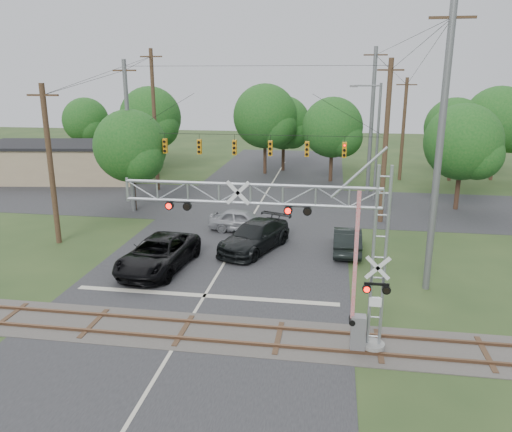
% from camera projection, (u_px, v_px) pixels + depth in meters
% --- Properties ---
extents(ground, '(160.00, 160.00, 0.00)m').
position_uv_depth(ground, '(168.00, 357.00, 18.99)').
color(ground, '#283F1D').
rests_on(ground, ground).
extents(road_main, '(14.00, 90.00, 0.02)m').
position_uv_depth(road_main, '(224.00, 263.00, 28.50)').
color(road_main, '#272729').
rests_on(road_main, ground).
extents(road_cross, '(90.00, 12.00, 0.02)m').
position_uv_depth(road_cross, '(260.00, 203.00, 41.81)').
color(road_cross, '#272729').
rests_on(road_cross, ground).
extents(railroad_track, '(90.00, 3.20, 0.17)m').
position_uv_depth(railroad_track, '(184.00, 331.00, 20.88)').
color(railroad_track, '#433D3A').
rests_on(railroad_track, ground).
extents(crossing_gantry, '(10.18, 0.93, 7.30)m').
position_uv_depth(crossing_gantry, '(298.00, 238.00, 18.63)').
color(crossing_gantry, gray).
rests_on(crossing_gantry, ground).
extents(traffic_signal_span, '(19.34, 0.36, 11.50)m').
position_uv_depth(traffic_signal_span, '(265.00, 142.00, 36.34)').
color(traffic_signal_span, slate).
rests_on(traffic_signal_span, ground).
extents(pickup_black, '(3.55, 6.62, 1.77)m').
position_uv_depth(pickup_black, '(158.00, 254.00, 27.41)').
color(pickup_black, black).
rests_on(pickup_black, ground).
extents(car_dark, '(4.45, 6.48, 1.74)m').
position_uv_depth(car_dark, '(255.00, 236.00, 30.43)').
color(car_dark, black).
rests_on(car_dark, ground).
extents(sedan_silver, '(4.73, 2.32, 1.55)m').
position_uv_depth(sedan_silver, '(243.00, 220.00, 34.11)').
color(sedan_silver, gray).
rests_on(sedan_silver, ground).
extents(suv_dark, '(1.64, 4.67, 1.54)m').
position_uv_depth(suv_dark, '(347.00, 240.00, 30.13)').
color(suv_dark, black).
rests_on(suv_dark, ground).
extents(commercial_building, '(16.98, 10.35, 3.72)m').
position_uv_depth(commercial_building, '(63.00, 161.00, 51.22)').
color(commercial_building, '#998666').
rests_on(commercial_building, ground).
extents(streetlight, '(2.61, 0.27, 9.77)m').
position_uv_depth(streetlight, '(375.00, 136.00, 41.61)').
color(streetlight, slate).
rests_on(streetlight, ground).
extents(utility_poles, '(26.00, 28.21, 13.47)m').
position_uv_depth(utility_poles, '(290.00, 133.00, 38.16)').
color(utility_poles, '#3A251A').
rests_on(utility_poles, ground).
extents(treeline, '(52.35, 26.98, 9.58)m').
position_uv_depth(treeline, '(286.00, 124.00, 50.61)').
color(treeline, '#3D281B').
rests_on(treeline, ground).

